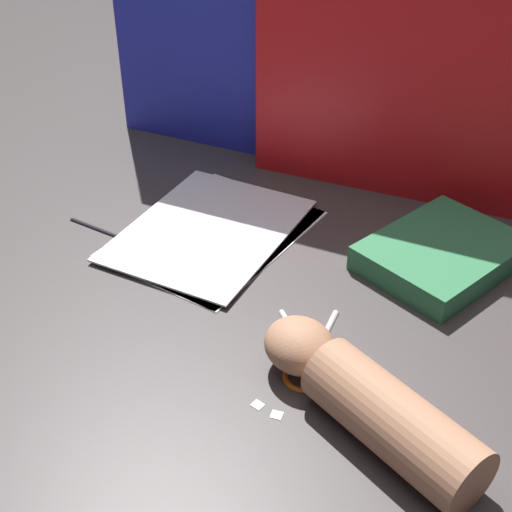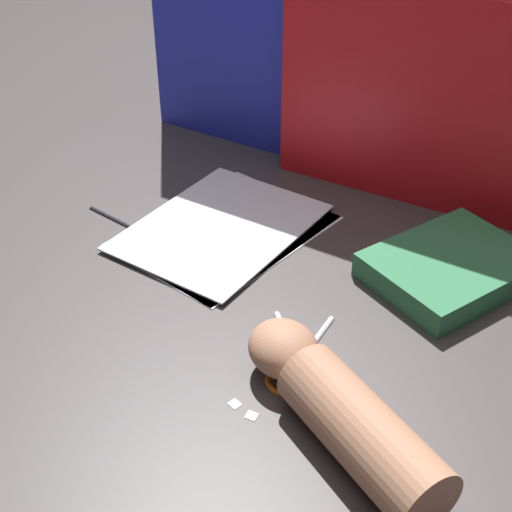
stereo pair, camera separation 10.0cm
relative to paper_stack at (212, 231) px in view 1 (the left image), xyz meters
The scene contains 11 objects.
ground_plane 0.16m from the paper_stack, 34.18° to the right, with size 6.00×6.00×0.00m, color #3D3838.
backdrop_panel_left 0.40m from the paper_stack, 99.89° to the left, with size 0.65×0.08×0.55m.
backdrop_panel_center 0.46m from the paper_stack, 42.54° to the left, with size 0.74×0.11×0.36m.
paper_stack is the anchor object (origin of this frame).
book_closed 0.36m from the paper_stack, 16.76° to the left, with size 0.24×0.27×0.04m.
scissors 0.34m from the paper_stack, 34.33° to the right, with size 0.15×0.17×0.01m.
hand_forearm 0.45m from the paper_stack, 33.46° to the right, with size 0.32×0.19×0.08m.
paper_scrap_near 0.40m from the paper_stack, 45.78° to the right, with size 0.02×0.02×0.00m.
paper_scrap_mid 0.43m from the paper_stack, 31.89° to the right, with size 0.02×0.03×0.00m.
paper_scrap_far 0.38m from the paper_stack, 48.50° to the right, with size 0.02×0.01×0.00m.
pen 0.18m from the paper_stack, 151.35° to the right, with size 0.14×0.01×0.01m.
Camera 1 is at (0.42, -0.71, 0.64)m, focal length 50.00 mm.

